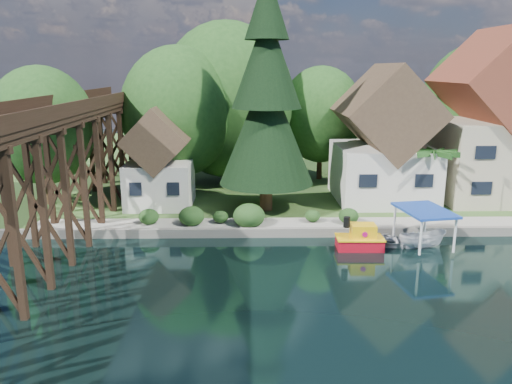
# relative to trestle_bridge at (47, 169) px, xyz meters

# --- Properties ---
(ground) EXTENTS (140.00, 140.00, 0.00)m
(ground) POSITION_rel_trestle_bridge_xyz_m (16.00, -5.17, -5.35)
(ground) COLOR black
(ground) RESTS_ON ground
(bank) EXTENTS (140.00, 52.00, 0.50)m
(bank) POSITION_rel_trestle_bridge_xyz_m (16.00, 28.83, -5.10)
(bank) COLOR #365120
(bank) RESTS_ON ground
(seawall) EXTENTS (60.00, 0.40, 0.62)m
(seawall) POSITION_rel_trestle_bridge_xyz_m (20.00, 2.83, -5.04)
(seawall) COLOR slate
(seawall) RESTS_ON ground
(promenade) EXTENTS (50.00, 2.60, 0.06)m
(promenade) POSITION_rel_trestle_bridge_xyz_m (22.00, 4.13, -4.82)
(promenade) COLOR gray
(promenade) RESTS_ON bank
(trestle_bridge) EXTENTS (4.12, 44.18, 9.30)m
(trestle_bridge) POSITION_rel_trestle_bridge_xyz_m (0.00, 0.00, 0.00)
(trestle_bridge) COLOR black
(trestle_bridge) RESTS_ON ground
(house_left) EXTENTS (7.64, 8.64, 11.02)m
(house_left) POSITION_rel_trestle_bridge_xyz_m (23.00, 10.83, -0.21)
(house_left) COLOR silver
(house_left) RESTS_ON bank
(house_center) EXTENTS (8.65, 9.18, 13.89)m
(house_center) POSITION_rel_trestle_bridge_xyz_m (32.00, 11.33, 1.07)
(house_center) COLOR #BBB192
(house_center) RESTS_ON bank
(shed) EXTENTS (5.09, 5.40, 7.85)m
(shed) POSITION_rel_trestle_bridge_xyz_m (5.00, 9.33, -1.52)
(shed) COLOR silver
(shed) RESTS_ON bank
(bg_trees) EXTENTS (49.90, 13.30, 10.57)m
(bg_trees) POSITION_rel_trestle_bridge_xyz_m (17.00, 16.08, 1.94)
(bg_trees) COLOR #382314
(bg_trees) RESTS_ON bank
(shrubs) EXTENTS (15.76, 2.47, 1.70)m
(shrubs) POSITION_rel_trestle_bridge_xyz_m (11.40, 4.09, -4.12)
(shrubs) COLOR #1B3E16
(shrubs) RESTS_ON bank
(conifer) EXTENTS (7.08, 7.08, 17.43)m
(conifer) POSITION_rel_trestle_bridge_xyz_m (13.34, 7.76, 3.54)
(conifer) COLOR #382314
(conifer) RESTS_ON bank
(palm_tree) EXTENTS (4.04, 4.04, 4.99)m
(palm_tree) POSITION_rel_trestle_bridge_xyz_m (25.84, 7.14, -0.49)
(palm_tree) COLOR #382314
(palm_tree) RESTS_ON bank
(tugboat) EXTENTS (3.00, 1.71, 2.15)m
(tugboat) POSITION_rel_trestle_bridge_xyz_m (19.02, 0.45, -4.71)
(tugboat) COLOR #AA0B1C
(tugboat) RESTS_ON ground
(boat_white_a) EXTENTS (4.18, 3.43, 0.76)m
(boat_white_a) POSITION_rel_trestle_bridge_xyz_m (20.99, 1.17, -4.97)
(boat_white_a) COLOR silver
(boat_white_a) RESTS_ON ground
(boat_canopy) EXTENTS (3.36, 4.37, 2.56)m
(boat_canopy) POSITION_rel_trestle_bridge_xyz_m (23.01, 0.56, -4.25)
(boat_canopy) COLOR white
(boat_canopy) RESTS_ON ground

